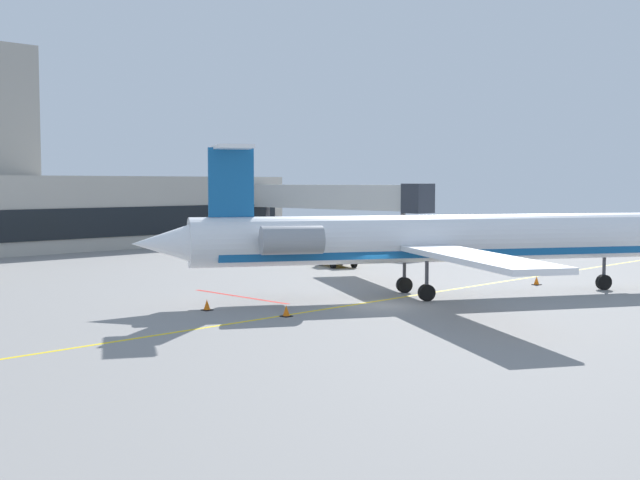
% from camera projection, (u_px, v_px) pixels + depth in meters
% --- Properties ---
extents(ground, '(120.00, 120.00, 0.11)m').
position_uv_depth(ground, '(381.00, 306.00, 42.32)').
color(ground, gray).
extents(jet_bridge_west, '(2.40, 22.87, 6.24)m').
position_uv_depth(jet_bridge_west, '(340.00, 198.00, 79.89)').
color(jet_bridge_west, silver).
rests_on(jet_bridge_west, ground).
extents(regional_jet, '(29.54, 25.26, 8.23)m').
position_uv_depth(regional_jet, '(430.00, 239.00, 45.28)').
color(regional_jet, white).
rests_on(regional_jet, ground).
extents(pushback_tractor, '(3.09, 3.99, 1.80)m').
position_uv_depth(pushback_tractor, '(335.00, 255.00, 62.00)').
color(pushback_tractor, '#E5B20C').
rests_on(pushback_tractor, ground).
extents(safety_cone_alpha, '(0.47, 0.47, 0.55)m').
position_uv_depth(safety_cone_alpha, '(537.00, 281.00, 50.50)').
color(safety_cone_alpha, orange).
rests_on(safety_cone_alpha, ground).
extents(safety_cone_bravo, '(0.47, 0.47, 0.55)m').
position_uv_depth(safety_cone_bravo, '(207.00, 305.00, 40.45)').
color(safety_cone_bravo, orange).
rests_on(safety_cone_bravo, ground).
extents(safety_cone_charlie, '(0.47, 0.47, 0.55)m').
position_uv_depth(safety_cone_charlie, '(286.00, 311.00, 38.57)').
color(safety_cone_charlie, orange).
rests_on(safety_cone_charlie, ground).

